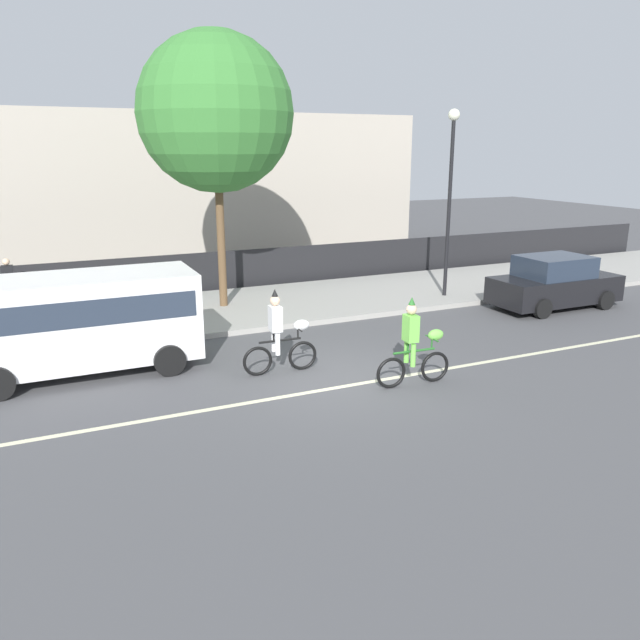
% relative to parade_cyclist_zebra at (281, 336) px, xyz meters
% --- Properties ---
extents(ground_plane, '(80.00, 80.00, 0.00)m').
position_rel_parade_cyclist_zebra_xyz_m(ground_plane, '(0.97, -0.85, -0.84)').
color(ground_plane, '#4C4C4F').
extents(road_centre_line, '(36.00, 0.14, 0.01)m').
position_rel_parade_cyclist_zebra_xyz_m(road_centre_line, '(0.97, -1.35, -0.84)').
color(road_centre_line, beige).
rests_on(road_centre_line, ground).
extents(sidewalk_curb, '(60.00, 5.00, 0.15)m').
position_rel_parade_cyclist_zebra_xyz_m(sidewalk_curb, '(0.97, 5.65, -0.77)').
color(sidewalk_curb, '#9E9B93').
rests_on(sidewalk_curb, ground).
extents(fence_line, '(40.00, 0.08, 1.40)m').
position_rel_parade_cyclist_zebra_xyz_m(fence_line, '(0.97, 8.55, -0.14)').
color(fence_line, black).
rests_on(fence_line, ground).
extents(building_backdrop, '(28.00, 8.00, 6.29)m').
position_rel_parade_cyclist_zebra_xyz_m(building_backdrop, '(-2.35, 17.15, 2.30)').
color(building_backdrop, '#B2A899').
rests_on(building_backdrop, ground).
extents(parade_cyclist_zebra, '(1.72, 0.50, 1.92)m').
position_rel_parade_cyclist_zebra_xyz_m(parade_cyclist_zebra, '(0.00, 0.00, 0.00)').
color(parade_cyclist_zebra, black).
rests_on(parade_cyclist_zebra, ground).
extents(parade_cyclist_lime, '(1.72, 0.50, 1.92)m').
position_rel_parade_cyclist_zebra_xyz_m(parade_cyclist_lime, '(2.28, -1.87, 0.00)').
color(parade_cyclist_lime, black).
rests_on(parade_cyclist_lime, ground).
extents(parked_van_white, '(5.00, 2.22, 2.18)m').
position_rel_parade_cyclist_zebra_xyz_m(parked_van_white, '(-3.92, 1.85, 0.44)').
color(parked_van_white, white).
rests_on(parked_van_white, ground).
extents(parked_car_black, '(4.10, 1.92, 1.64)m').
position_rel_parade_cyclist_zebra_xyz_m(parked_car_black, '(9.89, 1.95, -0.06)').
color(parked_car_black, black).
rests_on(parked_car_black, ground).
extents(street_lamp_post, '(0.36, 0.36, 5.86)m').
position_rel_parade_cyclist_zebra_xyz_m(street_lamp_post, '(7.43, 4.26, 3.15)').
color(street_lamp_post, black).
rests_on(street_lamp_post, sidewalk_curb).
extents(street_tree_near_lamp, '(4.50, 4.50, 7.91)m').
position_rel_parade_cyclist_zebra_xyz_m(street_tree_near_lamp, '(0.40, 5.95, 4.96)').
color(street_tree_near_lamp, brown).
rests_on(street_tree_near_lamp, sidewalk_curb).
extents(pedestrian_onlooker, '(0.32, 0.20, 1.62)m').
position_rel_parade_cyclist_zebra_xyz_m(pedestrian_onlooker, '(-5.52, 7.71, 0.17)').
color(pedestrian_onlooker, '#33333D').
rests_on(pedestrian_onlooker, sidewalk_curb).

